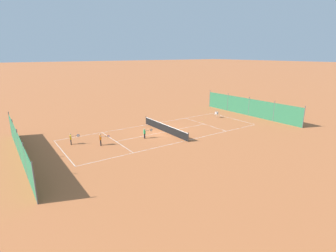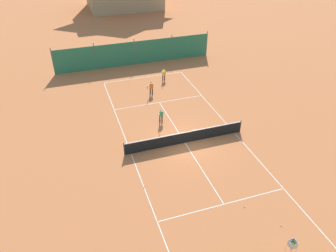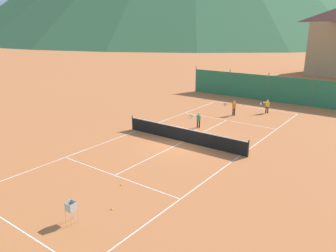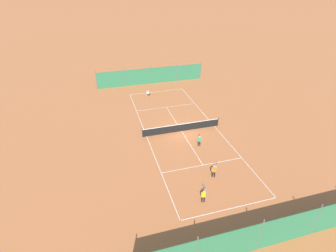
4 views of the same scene
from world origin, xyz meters
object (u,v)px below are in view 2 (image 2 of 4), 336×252
at_px(player_near_service, 151,87).
at_px(tennis_ball_by_net_left, 244,207).
at_px(player_near_baseline, 164,74).
at_px(tennis_ball_far_corner, 281,225).
at_px(tennis_net, 185,137).
at_px(tennis_ball_alley_left, 176,98).
at_px(ball_hopper, 293,244).
at_px(tennis_ball_alley_right, 144,187).
at_px(player_far_service, 161,115).

distance_m(player_near_service, tennis_ball_by_net_left, 15.20).
height_order(player_near_service, tennis_ball_by_net_left, player_near_service).
distance_m(player_near_baseline, tennis_ball_far_corner, 19.45).
xyz_separation_m(tennis_net, tennis_ball_alley_left, (1.66, 6.67, -0.47)).
height_order(player_near_service, ball_hopper, player_near_service).
distance_m(player_near_baseline, tennis_ball_by_net_left, 17.62).
relative_size(player_near_service, player_near_baseline, 1.07).
height_order(tennis_ball_far_corner, tennis_ball_alley_left, same).
bearing_deg(tennis_ball_alley_left, tennis_ball_far_corner, -87.79).
xyz_separation_m(tennis_net, ball_hopper, (1.69, -10.39, 0.16)).
xyz_separation_m(tennis_ball_by_net_left, tennis_ball_alley_left, (0.64, 13.65, 0.00)).
bearing_deg(player_near_service, tennis_ball_alley_right, -108.12).
relative_size(tennis_net, player_near_baseline, 7.67).
distance_m(player_near_service, ball_hopper, 18.64).
distance_m(player_far_service, player_near_baseline, 7.81).
bearing_deg(tennis_ball_far_corner, tennis_net, 104.39).
bearing_deg(tennis_net, tennis_ball_alley_right, -139.02).
distance_m(tennis_net, tennis_ball_alley_left, 6.89).
bearing_deg(ball_hopper, tennis_ball_alley_right, 130.33).
height_order(player_far_service, tennis_ball_alley_right, player_far_service).
xyz_separation_m(tennis_net, player_near_baseline, (1.76, 10.61, 0.20)).
bearing_deg(tennis_ball_alley_right, player_near_baseline, 67.53).
distance_m(player_near_service, tennis_ball_alley_right, 12.34).
distance_m(player_far_service, tennis_ball_far_corner, 12.48).
bearing_deg(tennis_ball_far_corner, player_near_service, 98.50).
height_order(player_near_baseline, tennis_ball_far_corner, player_near_baseline).
bearing_deg(player_far_service, player_near_baseline, 70.47).
bearing_deg(tennis_net, player_near_service, 91.92).
relative_size(player_far_service, tennis_ball_alley_left, 18.00).
bearing_deg(tennis_ball_alley_right, tennis_ball_by_net_left, -33.67).
bearing_deg(tennis_ball_alley_left, tennis_ball_by_net_left, -92.68).
xyz_separation_m(tennis_ball_alley_right, ball_hopper, (5.80, -6.83, 0.63)).
bearing_deg(tennis_ball_alley_right, player_far_service, 64.49).
bearing_deg(tennis_ball_by_net_left, tennis_net, 98.34).
xyz_separation_m(player_near_service, player_near_baseline, (2.03, 2.47, -0.05)).
relative_size(tennis_ball_alley_right, ball_hopper, 0.07).
bearing_deg(tennis_ball_alley_right, tennis_net, 40.98).
relative_size(tennis_net, tennis_ball_far_corner, 139.09).
xyz_separation_m(player_near_baseline, tennis_ball_by_net_left, (-0.74, -17.59, -0.67)).
distance_m(tennis_ball_alley_right, tennis_ball_alley_left, 11.75).
relative_size(player_near_baseline, tennis_ball_alley_right, 18.13).
xyz_separation_m(player_far_service, ball_hopper, (2.55, -13.64, -0.04)).
distance_m(tennis_ball_far_corner, tennis_ball_by_net_left, 2.21).
bearing_deg(player_far_service, tennis_ball_far_corner, -75.52).
height_order(tennis_net, tennis_ball_alley_left, tennis_net).
bearing_deg(tennis_ball_far_corner, tennis_ball_alley_left, 92.21).
relative_size(player_near_baseline, tennis_ball_by_net_left, 18.13).
xyz_separation_m(player_near_service, tennis_ball_alley_right, (-3.83, -11.71, -0.71)).
distance_m(player_near_baseline, ball_hopper, 21.01).
relative_size(tennis_ball_by_net_left, tennis_ball_alley_left, 1.00).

